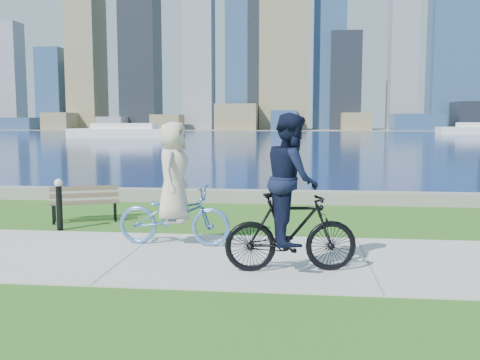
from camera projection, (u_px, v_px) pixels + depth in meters
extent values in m
plane|color=#275917|center=(130.00, 256.00, 9.15)|extent=(320.00, 320.00, 0.00)
cube|color=#A6A7A1|center=(130.00, 255.00, 9.14)|extent=(80.00, 3.50, 0.02)
cube|color=slate|center=(198.00, 196.00, 15.25)|extent=(90.00, 0.50, 0.35)
cube|color=#0C1F51|center=(281.00, 136.00, 80.26)|extent=(320.00, 131.00, 0.01)
cube|color=gray|center=(289.00, 130.00, 137.55)|extent=(320.00, 30.00, 0.12)
cube|color=navy|center=(17.00, 124.00, 135.93)|extent=(10.73, 7.92, 3.14)
cube|color=olive|center=(61.00, 121.00, 134.84)|extent=(6.67, 9.33, 4.37)
cube|color=slate|center=(113.00, 123.00, 133.33)|extent=(6.49, 6.55, 3.35)
cube|color=olive|center=(167.00, 123.00, 131.54)|extent=(7.19, 6.60, 3.85)
cube|color=olive|center=(237.00, 117.00, 130.07)|extent=(10.01, 8.17, 6.42)
cube|color=navy|center=(284.00, 121.00, 127.46)|extent=(6.08, 7.29, 4.78)
cube|color=olive|center=(356.00, 122.00, 127.90)|extent=(6.95, 6.65, 4.25)
cube|color=navy|center=(417.00, 122.00, 124.04)|extent=(11.31, 7.91, 3.93)
cube|color=black|center=(477.00, 116.00, 121.91)|extent=(9.93, 8.49, 6.66)
cube|color=slate|center=(5.00, 76.00, 145.81)|extent=(8.81, 6.14, 28.80)
cube|color=navy|center=(53.00, 89.00, 142.17)|extent=(6.55, 7.24, 21.40)
cube|color=olive|center=(87.00, 64.00, 140.68)|extent=(7.58, 10.45, 34.46)
cube|color=black|center=(140.00, 35.00, 136.73)|extent=(9.11, 8.72, 48.33)
cube|color=navy|center=(240.00, 46.00, 138.88)|extent=(6.55, 9.17, 43.22)
cube|color=olive|center=(284.00, 51.00, 134.31)|extent=(11.88, 10.93, 39.77)
cube|color=black|center=(345.00, 82.00, 132.82)|extent=(7.39, 7.55, 24.02)
cube|color=slate|center=(403.00, 42.00, 134.23)|extent=(6.69, 6.92, 44.01)
cube|color=navy|center=(454.00, 50.00, 128.72)|extent=(11.24, 7.81, 38.42)
cube|color=navy|center=(330.00, 2.00, 133.91)|extent=(8.00, 8.00, 64.00)
cube|color=white|center=(125.00, 133.00, 71.92)|extent=(14.77, 4.22, 1.27)
cube|color=white|center=(125.00, 126.00, 71.81)|extent=(8.44, 3.16, 0.74)
cube|color=black|center=(54.00, 215.00, 11.87)|extent=(0.07, 0.07, 0.43)
cube|color=black|center=(115.00, 212.00, 12.22)|extent=(0.07, 0.07, 0.43)
cube|color=black|center=(55.00, 212.00, 12.20)|extent=(0.07, 0.07, 0.43)
cube|color=black|center=(115.00, 210.00, 12.55)|extent=(0.07, 0.07, 0.43)
cube|color=brown|center=(85.00, 203.00, 12.02)|extent=(1.46, 0.66, 0.04)
cube|color=brown|center=(85.00, 202.00, 12.17)|extent=(1.46, 0.66, 0.04)
cube|color=brown|center=(85.00, 201.00, 12.31)|extent=(1.46, 0.66, 0.04)
cube|color=brown|center=(85.00, 195.00, 12.41)|extent=(1.45, 0.62, 0.11)
cube|color=brown|center=(84.00, 188.00, 12.42)|extent=(1.45, 0.62, 0.11)
cylinder|color=black|center=(59.00, 207.00, 11.22)|extent=(0.12, 0.12, 0.97)
sphere|color=silver|center=(58.00, 183.00, 11.17)|extent=(0.18, 0.18, 0.18)
imported|color=#4F82C0|center=(174.00, 215.00, 9.82)|extent=(0.84, 2.14, 1.10)
imported|color=silver|center=(173.00, 172.00, 9.73)|extent=(0.63, 0.93, 1.83)
imported|color=black|center=(291.00, 232.00, 8.06)|extent=(0.87, 2.06, 1.20)
imported|color=black|center=(291.00, 179.00, 7.97)|extent=(0.87, 1.04, 1.97)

